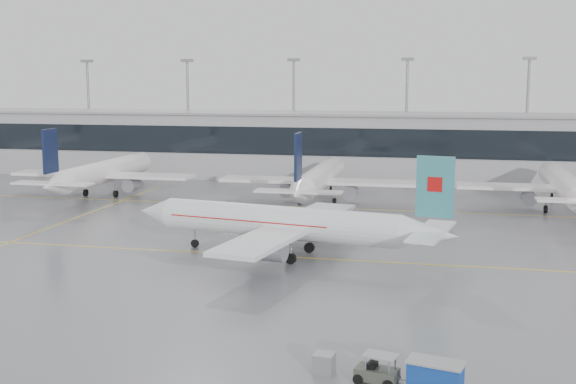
% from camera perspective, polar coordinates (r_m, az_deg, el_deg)
% --- Properties ---
extents(ground, '(320.00, 320.00, 0.00)m').
position_cam_1_polar(ground, '(76.46, -1.91, -5.05)').
color(ground, slate).
rests_on(ground, ground).
extents(taxi_line_main, '(120.00, 0.25, 0.01)m').
position_cam_1_polar(taxi_line_main, '(76.46, -1.91, -5.05)').
color(taxi_line_main, yellow).
rests_on(taxi_line_main, ground).
extents(taxi_line_north, '(120.00, 0.25, 0.01)m').
position_cam_1_polar(taxi_line_north, '(105.18, 2.08, -1.22)').
color(taxi_line_north, yellow).
rests_on(taxi_line_north, ground).
extents(taxi_line_cross, '(0.25, 60.00, 0.01)m').
position_cam_1_polar(taxi_line_cross, '(101.11, -16.49, -1.99)').
color(taxi_line_cross, yellow).
rests_on(taxi_line_cross, ground).
extents(terminal, '(180.00, 15.00, 12.00)m').
position_cam_1_polar(terminal, '(135.76, 4.49, 3.58)').
color(terminal, '#9C9CA0').
rests_on(terminal, ground).
extents(terminal_glass, '(180.00, 0.20, 5.00)m').
position_cam_1_polar(terminal_glass, '(128.18, 4.04, 3.95)').
color(terminal_glass, black).
rests_on(terminal_glass, ground).
extents(terminal_roof, '(182.00, 16.00, 0.40)m').
position_cam_1_polar(terminal_roof, '(135.34, 4.52, 6.19)').
color(terminal_roof, gray).
rests_on(terminal_roof, ground).
extents(light_masts, '(156.40, 1.00, 22.60)m').
position_cam_1_polar(light_masts, '(141.23, 4.86, 6.76)').
color(light_masts, gray).
rests_on(light_masts, ground).
extents(air_canada_jet, '(35.83, 28.83, 11.22)m').
position_cam_1_polar(air_canada_jet, '(75.12, 0.13, -2.52)').
color(air_canada_jet, white).
rests_on(air_canada_jet, ground).
extents(parked_jet_b, '(29.64, 36.96, 11.72)m').
position_cam_1_polar(parked_jet_b, '(119.19, -14.39, 1.49)').
color(parked_jet_b, white).
rests_on(parked_jet_b, ground).
extents(parked_jet_c, '(29.64, 36.96, 11.72)m').
position_cam_1_polar(parked_jet_c, '(108.20, 2.44, 1.04)').
color(parked_jet_c, white).
rests_on(parked_jet_c, ground).
extents(parked_jet_d, '(29.64, 36.96, 11.72)m').
position_cam_1_polar(parked_jet_d, '(107.97, 21.06, 0.44)').
color(parked_jet_d, white).
rests_on(parked_jet_d, ground).
extents(baggage_tug, '(3.93, 2.17, 1.87)m').
position_cam_1_polar(baggage_tug, '(45.66, 7.04, -14.01)').
color(baggage_tug, '#3E4239').
rests_on(baggage_tug, ground).
extents(baggage_cart, '(3.64, 2.57, 2.04)m').
position_cam_1_polar(baggage_cart, '(44.51, 11.57, -13.99)').
color(baggage_cart, gray).
rests_on(baggage_cart, ground).
extents(gse_unit, '(1.40, 1.32, 1.27)m').
position_cam_1_polar(gse_unit, '(46.88, 2.86, -13.36)').
color(gse_unit, gray).
rests_on(gse_unit, ground).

